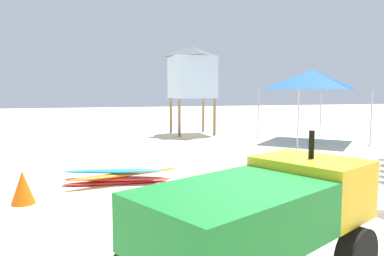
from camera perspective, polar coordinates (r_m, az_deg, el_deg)
The scene contains 7 objects.
ground at distance 5.51m, azimuth 14.17°, elevation -14.91°, with size 80.00×80.00×0.00m, color beige.
utility_cart at distance 3.67m, azimuth 10.90°, elevation -12.46°, with size 2.81×2.20×1.50m.
surfboard_pile at distance 7.95m, azimuth -11.18°, elevation -7.26°, with size 2.44×0.80×0.32m.
popup_canopy at distance 14.97m, azimuth 17.74°, elevation 7.01°, with size 3.00×3.00×2.72m.
lifeguard_tower at distance 16.62m, azimuth -0.00°, elevation 8.50°, with size 1.98×1.98×3.85m.
traffic_cone_near at distance 9.02m, azimuth 15.43°, elevation -5.00°, with size 0.40×0.40×0.56m, color orange.
traffic_cone_far at distance 7.06m, azimuth -24.31°, elevation -8.22°, with size 0.40×0.40×0.57m, color orange.
Camera 1 is at (-2.66, -4.43, 1.92)m, focal length 35.14 mm.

